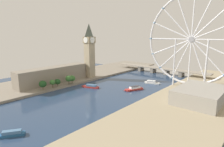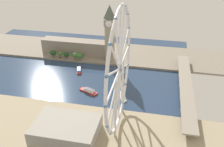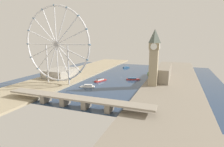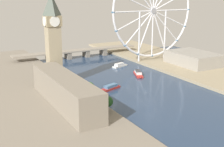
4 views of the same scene
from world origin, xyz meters
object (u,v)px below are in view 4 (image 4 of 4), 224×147
object	(u,v)px
ferris_wheel	(153,11)
tour_boat_0	(120,65)
tour_boat_2	(110,88)
tour_boat_3	(138,73)
riverside_hall	(193,58)
clock_tower	(53,38)
parliament_block	(65,90)
river_bridge	(77,52)

from	to	relation	value
ferris_wheel	tour_boat_0	bearing A→B (deg)	-174.93
tour_boat_2	tour_boat_3	world-z (taller)	tour_boat_3
riverside_hall	tour_boat_2	xyz separation A→B (m)	(-139.33, -33.49, -8.73)
tour_boat_2	tour_boat_3	distance (m)	62.35
ferris_wheel	riverside_hall	size ratio (longest dim) A/B	1.98
tour_boat_3	clock_tower	bearing A→B (deg)	-71.82
riverside_hall	tour_boat_3	xyz separation A→B (m)	(-85.41, -2.17, -8.55)
clock_tower	riverside_hall	bearing A→B (deg)	-1.73
parliament_block	ferris_wheel	world-z (taller)	ferris_wheel
ferris_wheel	parliament_block	bearing A→B (deg)	-147.01
river_bridge	tour_boat_0	bearing A→B (deg)	-71.65
clock_tower	river_bridge	world-z (taller)	clock_tower
ferris_wheel	riverside_hall	bearing A→B (deg)	-58.06
tour_boat_0	tour_boat_2	xyz separation A→B (m)	(-55.96, -77.26, -0.01)
parliament_block	tour_boat_0	xyz separation A→B (m)	(111.77, 102.35, -13.07)
parliament_block	ferris_wheel	distance (m)	203.73
parliament_block	tour_boat_2	size ratio (longest dim) A/B	4.04
parliament_block	tour_boat_3	distance (m)	124.05
ferris_wheel	river_bridge	distance (m)	124.11
ferris_wheel	tour_boat_2	distance (m)	151.77
ferris_wheel	tour_boat_2	xyz separation A→B (m)	(-109.10, -81.98, -66.42)
tour_boat_0	tour_boat_2	distance (m)	95.40
ferris_wheel	tour_boat_3	xyz separation A→B (m)	(-55.18, -50.66, -66.23)
clock_tower	tour_boat_0	size ratio (longest dim) A/B	3.42
tour_boat_3	tour_boat_0	bearing A→B (deg)	-159.83
ferris_wheel	river_bridge	xyz separation A→B (m)	(-79.33, 74.22, -60.02)
clock_tower	parliament_block	distance (m)	73.88
clock_tower	tour_boat_2	xyz separation A→B (m)	(43.09, -39.01, -47.55)
clock_tower	tour_boat_3	bearing A→B (deg)	-4.53
parliament_block	river_bridge	xyz separation A→B (m)	(85.59, 181.29, -6.69)
clock_tower	ferris_wheel	world-z (taller)	ferris_wheel
clock_tower	tour_boat_3	size ratio (longest dim) A/B	3.03
ferris_wheel	tour_boat_2	bearing A→B (deg)	-143.08
tour_boat_2	tour_boat_0	bearing A→B (deg)	-145.44
tour_boat_2	tour_boat_3	bearing A→B (deg)	-169.37
riverside_hall	tour_boat_2	bearing A→B (deg)	-166.48
ferris_wheel	riverside_hall	world-z (taller)	ferris_wheel
riverside_hall	ferris_wheel	bearing A→B (deg)	121.94
clock_tower	parliament_block	size ratio (longest dim) A/B	0.80
clock_tower	parliament_block	xyz separation A→B (m)	(-12.72, -64.10, -34.46)
clock_tower	tour_boat_2	world-z (taller)	clock_tower
parliament_block	river_bridge	distance (m)	200.59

